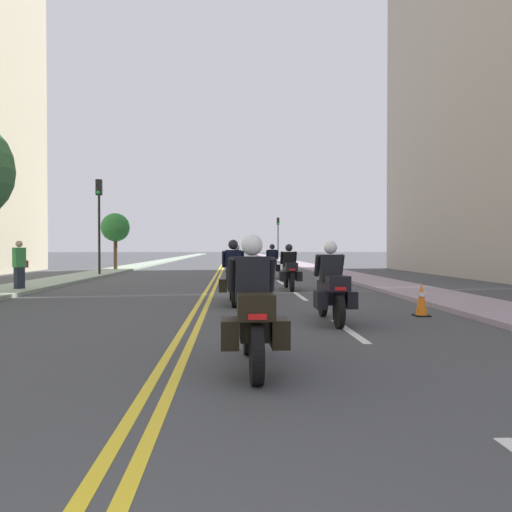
{
  "coord_description": "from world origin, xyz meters",
  "views": [
    {
      "loc": [
        0.75,
        -0.33,
        1.46
      ],
      "look_at": [
        1.7,
        18.33,
        1.15
      ],
      "focal_mm": 33.56,
      "sensor_mm": 36.0,
      "label": 1
    }
  ],
  "objects_px": {
    "motorcycle_5": "(272,265)",
    "street_tree_0": "(115,228)",
    "motorcycle_2": "(233,279)",
    "traffic_light_near": "(99,210)",
    "motorcycle_1": "(332,289)",
    "motorcycle_3": "(289,271)",
    "pedestrian_0": "(19,266)",
    "motorcycle_0": "(253,315)",
    "traffic_cone_0": "(422,299)",
    "motorcycle_4": "(237,267)",
    "traffic_light_far": "(278,231)"
  },
  "relations": [
    {
      "from": "motorcycle_5",
      "to": "street_tree_0",
      "type": "height_order",
      "value": "street_tree_0"
    },
    {
      "from": "motorcycle_2",
      "to": "traffic_light_near",
      "type": "bearing_deg",
      "value": 116.76
    },
    {
      "from": "motorcycle_1",
      "to": "motorcycle_3",
      "type": "bearing_deg",
      "value": 89.11
    },
    {
      "from": "pedestrian_0",
      "to": "street_tree_0",
      "type": "xyz_separation_m",
      "value": [
        -0.49,
        15.12,
        1.89
      ]
    },
    {
      "from": "motorcycle_5",
      "to": "pedestrian_0",
      "type": "xyz_separation_m",
      "value": [
        -9.0,
        -7.04,
        0.23
      ]
    },
    {
      "from": "motorcycle_0",
      "to": "traffic_cone_0",
      "type": "distance_m",
      "value": 5.78
    },
    {
      "from": "motorcycle_4",
      "to": "traffic_cone_0",
      "type": "relative_size",
      "value": 3.17
    },
    {
      "from": "motorcycle_1",
      "to": "motorcycle_2",
      "type": "height_order",
      "value": "motorcycle_2"
    },
    {
      "from": "street_tree_0",
      "to": "traffic_light_far",
      "type": "bearing_deg",
      "value": 61.07
    },
    {
      "from": "traffic_light_near",
      "to": "street_tree_0",
      "type": "height_order",
      "value": "traffic_light_near"
    },
    {
      "from": "traffic_cone_0",
      "to": "traffic_light_far",
      "type": "height_order",
      "value": "traffic_light_far"
    },
    {
      "from": "motorcycle_5",
      "to": "pedestrian_0",
      "type": "relative_size",
      "value": 1.28
    },
    {
      "from": "traffic_light_far",
      "to": "street_tree_0",
      "type": "distance_m",
      "value": 26.47
    },
    {
      "from": "motorcycle_4",
      "to": "motorcycle_5",
      "type": "bearing_deg",
      "value": 64.65
    },
    {
      "from": "motorcycle_1",
      "to": "motorcycle_3",
      "type": "distance_m",
      "value": 7.38
    },
    {
      "from": "motorcycle_2",
      "to": "traffic_cone_0",
      "type": "xyz_separation_m",
      "value": [
        4.02,
        -2.39,
        -0.3
      ]
    },
    {
      "from": "pedestrian_0",
      "to": "motorcycle_5",
      "type": "bearing_deg",
      "value": -18.02
    },
    {
      "from": "street_tree_0",
      "to": "motorcycle_4",
      "type": "bearing_deg",
      "value": -56.4
    },
    {
      "from": "motorcycle_2",
      "to": "pedestrian_0",
      "type": "bearing_deg",
      "value": 149.85
    },
    {
      "from": "traffic_cone_0",
      "to": "traffic_light_far",
      "type": "xyz_separation_m",
      "value": [
        1.22,
        44.46,
        3.02
      ]
    },
    {
      "from": "motorcycle_4",
      "to": "pedestrian_0",
      "type": "height_order",
      "value": "pedestrian_0"
    },
    {
      "from": "traffic_light_near",
      "to": "street_tree_0",
      "type": "distance_m",
      "value": 6.54
    },
    {
      "from": "motorcycle_4",
      "to": "traffic_light_far",
      "type": "distance_m",
      "value": 35.25
    },
    {
      "from": "motorcycle_2",
      "to": "motorcycle_0",
      "type": "bearing_deg",
      "value": -90.23
    },
    {
      "from": "traffic_cone_0",
      "to": "motorcycle_5",
      "type": "bearing_deg",
      "value": 99.0
    },
    {
      "from": "motorcycle_5",
      "to": "traffic_light_near",
      "type": "height_order",
      "value": "traffic_light_near"
    },
    {
      "from": "traffic_cone_0",
      "to": "street_tree_0",
      "type": "relative_size",
      "value": 0.2
    },
    {
      "from": "motorcycle_3",
      "to": "motorcycle_5",
      "type": "xyz_separation_m",
      "value": [
        -0.04,
        6.66,
        -0.01
      ]
    },
    {
      "from": "traffic_light_near",
      "to": "street_tree_0",
      "type": "bearing_deg",
      "value": 96.46
    },
    {
      "from": "motorcycle_2",
      "to": "pedestrian_0",
      "type": "height_order",
      "value": "pedestrian_0"
    },
    {
      "from": "traffic_light_near",
      "to": "traffic_light_far",
      "type": "xyz_separation_m",
      "value": [
        12.07,
        29.63,
        -0.01
      ]
    },
    {
      "from": "motorcycle_0",
      "to": "traffic_cone_0",
      "type": "height_order",
      "value": "motorcycle_0"
    },
    {
      "from": "motorcycle_4",
      "to": "traffic_cone_0",
      "type": "xyz_separation_m",
      "value": [
        3.87,
        -9.68,
        -0.3
      ]
    },
    {
      "from": "motorcycle_0",
      "to": "street_tree_0",
      "type": "height_order",
      "value": "street_tree_0"
    },
    {
      "from": "motorcycle_0",
      "to": "motorcycle_5",
      "type": "relative_size",
      "value": 0.98
    },
    {
      "from": "motorcycle_0",
      "to": "motorcycle_4",
      "type": "relative_size",
      "value": 0.92
    },
    {
      "from": "pedestrian_0",
      "to": "traffic_light_near",
      "type": "bearing_deg",
      "value": 32.31
    },
    {
      "from": "motorcycle_1",
      "to": "motorcycle_5",
      "type": "relative_size",
      "value": 0.99
    },
    {
      "from": "motorcycle_0",
      "to": "traffic_cone_0",
      "type": "bearing_deg",
      "value": 47.37
    },
    {
      "from": "motorcycle_1",
      "to": "motorcycle_5",
      "type": "bearing_deg",
      "value": 89.49
    },
    {
      "from": "motorcycle_5",
      "to": "pedestrian_0",
      "type": "distance_m",
      "value": 11.43
    },
    {
      "from": "motorcycle_3",
      "to": "traffic_cone_0",
      "type": "height_order",
      "value": "motorcycle_3"
    },
    {
      "from": "traffic_light_near",
      "to": "traffic_light_far",
      "type": "bearing_deg",
      "value": 67.84
    },
    {
      "from": "motorcycle_3",
      "to": "traffic_light_far",
      "type": "height_order",
      "value": "traffic_light_far"
    },
    {
      "from": "motorcycle_1",
      "to": "pedestrian_0",
      "type": "distance_m",
      "value": 11.38
    },
    {
      "from": "motorcycle_0",
      "to": "traffic_light_far",
      "type": "relative_size",
      "value": 0.43
    },
    {
      "from": "traffic_light_near",
      "to": "traffic_cone_0",
      "type": "bearing_deg",
      "value": -53.81
    },
    {
      "from": "traffic_light_far",
      "to": "street_tree_0",
      "type": "height_order",
      "value": "traffic_light_far"
    },
    {
      "from": "motorcycle_0",
      "to": "pedestrian_0",
      "type": "height_order",
      "value": "pedestrian_0"
    },
    {
      "from": "traffic_light_far",
      "to": "motorcycle_0",
      "type": "bearing_deg",
      "value": -95.89
    }
  ]
}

